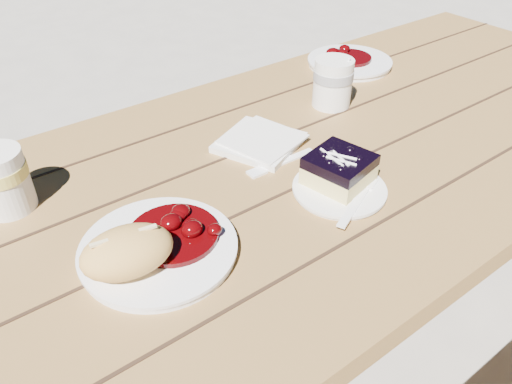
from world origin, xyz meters
TOP-DOWN VIEW (x-y plane):
  - ground at (0.00, 0.00)m, footprint 60.00×60.00m
  - picnic_table at (0.00, -0.00)m, footprint 2.00×1.55m
  - main_plate at (-0.38, -0.08)m, footprint 0.24×0.24m
  - goulash_stew at (-0.35, -0.08)m, footprint 0.14×0.14m
  - bread_roll at (-0.44, -0.10)m, footprint 0.15×0.11m
  - dessert_plate at (-0.04, -0.14)m, footprint 0.16×0.16m
  - blueberry_cake at (-0.03, -0.12)m, footprint 0.12×0.12m
  - fork_dessert at (-0.06, -0.19)m, footprint 0.16×0.09m
  - coffee_cup at (0.18, 0.12)m, footprint 0.09×0.09m
  - napkin_stack at (-0.06, 0.08)m, footprint 0.20×0.20m
  - fork_table at (-0.05, -0.00)m, footprint 0.16×0.03m
  - second_plate at (0.39, 0.27)m, footprint 0.22×0.22m
  - second_stew at (0.39, 0.27)m, footprint 0.11×0.11m
  - second_cup at (-0.53, 0.17)m, footprint 0.09×0.09m

SIDE VIEW (x-z plane):
  - ground at x=0.00m, z-range 0.00..0.00m
  - picnic_table at x=0.00m, z-range 0.21..0.96m
  - fork_table at x=-0.05m, z-range 0.75..0.75m
  - dessert_plate at x=-0.04m, z-range 0.75..0.76m
  - napkin_stack at x=-0.06m, z-range 0.75..0.76m
  - main_plate at x=-0.38m, z-range 0.75..0.77m
  - second_plate at x=0.39m, z-range 0.75..0.77m
  - fork_dessert at x=-0.06m, z-range 0.76..0.76m
  - goulash_stew at x=-0.35m, z-range 0.77..0.81m
  - second_stew at x=0.39m, z-range 0.77..0.81m
  - blueberry_cake at x=-0.03m, z-range 0.76..0.82m
  - bread_roll at x=-0.44m, z-range 0.77..0.84m
  - coffee_cup at x=0.18m, z-range 0.75..0.86m
  - second_cup at x=-0.53m, z-range 0.75..0.86m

